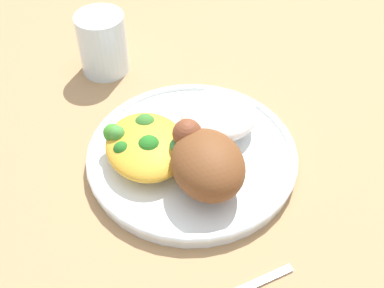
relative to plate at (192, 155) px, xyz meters
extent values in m
plane|color=#A77F53|center=(0.00, 0.00, -0.01)|extent=(2.00, 2.00, 0.00)
cylinder|color=white|center=(0.00, 0.00, 0.00)|extent=(0.25, 0.25, 0.02)
torus|color=white|center=(0.00, 0.00, 0.00)|extent=(0.26, 0.26, 0.01)
ellipsoid|color=brown|center=(-0.05, 0.00, 0.04)|extent=(0.10, 0.08, 0.06)
sphere|color=brown|center=(-0.01, 0.01, 0.05)|extent=(0.03, 0.03, 0.03)
ellipsoid|color=white|center=(0.03, -0.04, 0.03)|extent=(0.09, 0.09, 0.04)
ellipsoid|color=gold|center=(0.01, 0.05, 0.02)|extent=(0.11, 0.09, 0.03)
sphere|color=#4A953B|center=(0.03, 0.08, 0.04)|extent=(0.02, 0.02, 0.02)
sphere|color=#3F8B29|center=(0.03, 0.09, 0.03)|extent=(0.02, 0.02, 0.02)
sphere|color=#3B7C2E|center=(0.04, 0.05, 0.03)|extent=(0.03, 0.03, 0.03)
sphere|color=#256B20|center=(0.01, 0.08, 0.03)|extent=(0.02, 0.02, 0.02)
sphere|color=#418B46|center=(-0.01, 0.02, 0.03)|extent=(0.02, 0.02, 0.02)
sphere|color=green|center=(0.03, 0.05, 0.03)|extent=(0.02, 0.02, 0.02)
sphere|color=#257422|center=(0.00, 0.05, 0.03)|extent=(0.03, 0.03, 0.03)
cube|color=silver|center=(-0.18, 0.01, -0.01)|extent=(0.02, 0.11, 0.01)
cylinder|color=silver|center=(0.22, 0.06, 0.03)|extent=(0.07, 0.07, 0.09)
camera|label=1|loc=(-0.39, 0.13, 0.44)|focal=46.64mm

